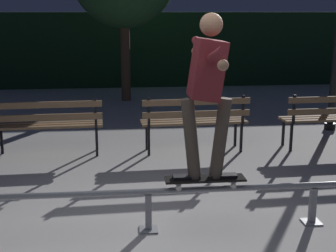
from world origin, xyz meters
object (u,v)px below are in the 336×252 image
object	(u,v)px
skateboarder	(207,83)
park_bench_right_center	(195,118)
park_bench_left_center	(47,121)
park_bench_rightmost	(334,114)
grind_rail	(148,198)
skateboard	(205,179)

from	to	relation	value
skateboarder	park_bench_right_center	distance (m)	2.74
park_bench_left_center	park_bench_rightmost	xyz separation A→B (m)	(4.34, 0.00, 0.00)
skateboarder	park_bench_right_center	size ratio (longest dim) A/B	0.97
grind_rail	skateboarder	bearing A→B (deg)	-0.00
grind_rail	park_bench_left_center	size ratio (longest dim) A/B	2.41
skateboard	park_bench_right_center	world-z (taller)	park_bench_right_center
skateboarder	park_bench_right_center	bearing A→B (deg)	83.08
grind_rail	skateboarder	world-z (taller)	skateboarder
skateboarder	park_bench_rightmost	world-z (taller)	skateboarder
park_bench_left_center	park_bench_rightmost	world-z (taller)	same
skateboard	park_bench_right_center	distance (m)	2.59
skateboard	park_bench_left_center	size ratio (longest dim) A/B	0.48
park_bench_right_center	grind_rail	bearing A→B (deg)	-108.63
grind_rail	skateboarder	distance (m)	1.24
park_bench_left_center	park_bench_rightmost	distance (m)	4.34
grind_rail	skateboard	world-z (taller)	skateboard
skateboard	park_bench_right_center	bearing A→B (deg)	83.02
park_bench_left_center	park_bench_right_center	distance (m)	2.17
grind_rail	park_bench_rightmost	distance (m)	3.98
skateboard	park_bench_right_center	size ratio (longest dim) A/B	0.48
grind_rail	park_bench_left_center	world-z (taller)	park_bench_left_center
park_bench_rightmost	skateboard	bearing A→B (deg)	-134.07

